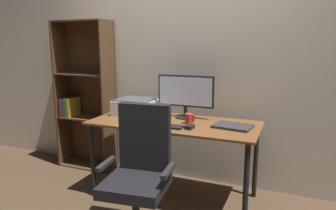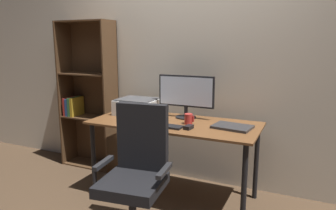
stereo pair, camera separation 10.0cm
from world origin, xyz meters
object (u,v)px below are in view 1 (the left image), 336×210
Objects in this scene: monitor at (185,93)px; laptop at (233,126)px; printer at (136,107)px; keyboard at (167,126)px; mouse at (190,127)px; desk at (174,131)px; office_chair at (139,180)px; bookshelf at (85,97)px; coffee_mug at (189,119)px.

monitor is 1.76× the size of laptop.
keyboard is at bearing -34.67° from printer.
mouse is at bearing -65.30° from monitor.
monitor is at bearing 167.34° from laptop.
desk is 0.53m from printer.
office_chair is 1.67m from bookshelf.
desk is 0.20m from coffee_mug.
monitor reaches higher than office_chair.
laptop is at bearing 36.12° from mouse.
desk is 1.32m from bookshelf.
monitor is 0.58m from laptop.
printer is (-0.69, 0.32, 0.06)m from mouse.
keyboard reaches higher than desk.
keyboard is (-0.03, -0.39, -0.23)m from monitor.
coffee_mug is (0.11, -0.22, -0.19)m from monitor.
printer is (-0.49, 0.34, 0.07)m from keyboard.
mouse is (0.17, -0.38, -0.22)m from monitor.
bookshelf is (-1.47, 0.51, 0.08)m from mouse.
bookshelf reaches higher than mouse.
keyboard is at bearing -128.39° from coffee_mug.
laptop reaches higher than desk.
coffee_mug is at bearing -62.79° from monitor.
printer is at bearing -173.58° from monitor.
coffee_mug is at bearing -14.36° from printer.
laptop is at bearing 45.28° from office_chair.
office_chair reaches higher than mouse.
office_chair is at bearing -119.82° from laptop.
bookshelf is at bearing 173.85° from monitor.
monitor is at bearing 80.41° from desk.
desk is at bearing -99.59° from monitor.
keyboard is 0.58m from office_chair.
bookshelf is (-1.27, 0.53, 0.09)m from keyboard.
laptop is (0.50, -0.19, -0.23)m from monitor.
coffee_mug is at bearing -167.79° from laptop.
coffee_mug is at bearing 117.76° from mouse.
printer is at bearing 147.47° from keyboard.
laptop is 0.94m from office_chair.
keyboard is 0.91× the size of laptop.
bookshelf is at bearing 133.38° from office_chair.
office_chair reaches higher than laptop.
mouse reaches higher than laptop.
mouse is 0.10× the size of office_chair.
printer is at bearing 162.79° from desk.
office_chair is (-0.04, -0.90, -0.52)m from monitor.
printer is 1.03m from office_chair.
printer is 0.40× the size of office_chair.
mouse is 1.56m from bookshelf.
bookshelf is (-1.30, 0.14, -0.14)m from monitor.
mouse is at bearing 7.72° from keyboard.
monitor is at bearing 6.42° from printer.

